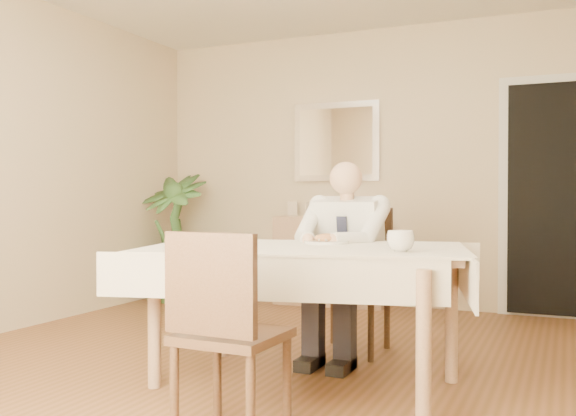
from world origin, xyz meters
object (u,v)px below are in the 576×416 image
at_px(seated_man, 341,249).
at_px(sideboard, 331,261).
at_px(dining_table, 305,262).
at_px(coffee_mug, 401,241).
at_px(chair_far, 355,269).
at_px(potted_palm, 173,237).
at_px(chair_near, 223,323).

height_order(seated_man, sideboard, seated_man).
distance_m(dining_table, coffee_mug, 0.59).
xyz_separation_m(dining_table, coffee_mug, (0.56, -0.13, 0.14)).
bearing_deg(seated_man, dining_table, -90.00).
xyz_separation_m(chair_far, sideboard, (-0.75, 1.60, -0.12)).
distance_m(chair_far, seated_man, 0.33).
distance_m(seated_man, potted_palm, 2.74).
distance_m(coffee_mug, sideboard, 2.94).
bearing_deg(coffee_mug, sideboard, 116.60).
xyz_separation_m(coffee_mug, potted_palm, (-2.83, 2.24, -0.18)).
xyz_separation_m(dining_table, chair_near, (-0.01, -0.88, -0.18)).
distance_m(seated_man, coffee_mug, 0.92).
relative_size(coffee_mug, sideboard, 0.13).
relative_size(chair_near, coffee_mug, 6.64).
height_order(sideboard, potted_palm, potted_palm).
bearing_deg(potted_palm, sideboard, 13.57).
distance_m(dining_table, seated_man, 0.59).
xyz_separation_m(seated_man, potted_palm, (-2.27, 1.52, -0.07)).
xyz_separation_m(seated_man, coffee_mug, (0.56, -0.72, 0.11)).
bearing_deg(chair_far, sideboard, 117.02).
bearing_deg(coffee_mug, dining_table, 167.20).
height_order(chair_near, potted_palm, potted_palm).
height_order(dining_table, potted_palm, potted_palm).
bearing_deg(seated_man, chair_near, -90.46).
bearing_deg(coffee_mug, chair_far, 118.74).
height_order(chair_far, seated_man, seated_man).
bearing_deg(potted_palm, dining_table, -42.93).
bearing_deg(seated_man, potted_palm, 146.20).
bearing_deg(seated_man, chair_far, 90.00).
bearing_deg(coffee_mug, potted_palm, 141.61).
xyz_separation_m(chair_far, seated_man, (-0.00, -0.29, 0.16)).
bearing_deg(coffee_mug, seated_man, 127.66).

